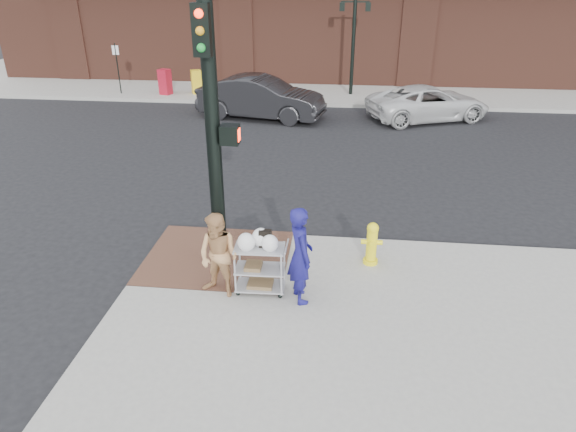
# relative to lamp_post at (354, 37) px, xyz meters

# --- Properties ---
(ground) EXTENTS (220.00, 220.00, 0.00)m
(ground) POSITION_rel_lamp_post_xyz_m (-2.00, -16.00, -2.62)
(ground) COLOR black
(ground) RESTS_ON ground
(sidewalk_far) EXTENTS (65.00, 36.00, 0.15)m
(sidewalk_far) POSITION_rel_lamp_post_xyz_m (10.50, 16.00, -2.54)
(sidewalk_far) COLOR gray
(sidewalk_far) RESTS_ON ground
(brick_curb_ramp) EXTENTS (2.80, 2.40, 0.01)m
(brick_curb_ramp) POSITION_rel_lamp_post_xyz_m (-2.60, -15.10, -2.46)
(brick_curb_ramp) COLOR #533227
(brick_curb_ramp) RESTS_ON sidewalk_near
(lamp_post) EXTENTS (1.32, 0.22, 4.00)m
(lamp_post) POSITION_rel_lamp_post_xyz_m (0.00, 0.00, 0.00)
(lamp_post) COLOR black
(lamp_post) RESTS_ON sidewalk_far
(parking_sign) EXTENTS (0.05, 0.05, 2.20)m
(parking_sign) POSITION_rel_lamp_post_xyz_m (-10.50, -1.00, -1.37)
(parking_sign) COLOR black
(parking_sign) RESTS_ON sidewalk_far
(traffic_signal_pole) EXTENTS (0.61, 0.51, 5.00)m
(traffic_signal_pole) POSITION_rel_lamp_post_xyz_m (-2.48, -15.23, 0.21)
(traffic_signal_pole) COLOR black
(traffic_signal_pole) RESTS_ON sidewalk_near
(woman_blue) EXTENTS (0.62, 0.74, 1.73)m
(woman_blue) POSITION_rel_lamp_post_xyz_m (-0.84, -16.34, -1.60)
(woman_blue) COLOR navy
(woman_blue) RESTS_ON sidewalk_near
(pedestrian_tan) EXTENTS (0.90, 0.80, 1.53)m
(pedestrian_tan) POSITION_rel_lamp_post_xyz_m (-2.24, -16.35, -1.70)
(pedestrian_tan) COLOR tan
(pedestrian_tan) RESTS_ON sidewalk_near
(sedan_dark) EXTENTS (5.12, 2.62, 1.61)m
(sedan_dark) POSITION_rel_lamp_post_xyz_m (-3.48, -4.06, -1.81)
(sedan_dark) COLOR black
(sedan_dark) RESTS_ON ground
(minivan_white) EXTENTS (5.16, 3.75, 1.30)m
(minivan_white) POSITION_rel_lamp_post_xyz_m (2.97, -3.58, -1.97)
(minivan_white) COLOR silver
(minivan_white) RESTS_ON ground
(utility_cart) EXTENTS (0.87, 0.51, 1.19)m
(utility_cart) POSITION_rel_lamp_post_xyz_m (-1.56, -16.19, -1.93)
(utility_cart) COLOR #96969B
(utility_cart) RESTS_ON sidewalk_near
(fire_hydrant) EXTENTS (0.41, 0.29, 0.87)m
(fire_hydrant) POSITION_rel_lamp_post_xyz_m (0.41, -15.00, -2.03)
(fire_hydrant) COLOR yellow
(fire_hydrant) RESTS_ON sidewalk_near
(newsbox_red) EXTENTS (0.58, 0.55, 1.11)m
(newsbox_red) POSITION_rel_lamp_post_xyz_m (-8.36, -1.01, -1.91)
(newsbox_red) COLOR maroon
(newsbox_red) RESTS_ON sidewalk_far
(newsbox_yellow) EXTENTS (0.56, 0.54, 1.04)m
(newsbox_yellow) POSITION_rel_lamp_post_xyz_m (-7.00, -0.67, -1.95)
(newsbox_yellow) COLOR yellow
(newsbox_yellow) RESTS_ON sidewalk_far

